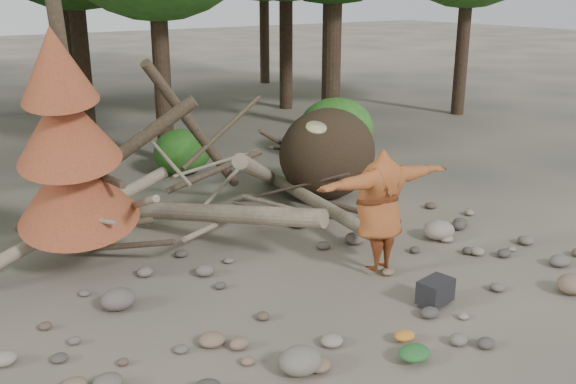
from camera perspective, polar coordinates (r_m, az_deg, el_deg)
ground at (r=9.61m, az=6.99°, el=-9.87°), size 120.00×120.00×0.00m
deadfall_pile at (r=13.54m, az=1.76°, el=2.86°), size 8.55×5.24×3.30m
dead_conifer at (r=10.29m, az=-18.90°, el=3.75°), size 2.06×2.16×4.35m
bush_mid at (r=16.02m, az=-9.39°, el=3.55°), size 1.40×1.40×1.12m
bush_right at (r=17.47m, az=4.31°, el=5.73°), size 2.00×2.00×1.60m
frisbee_thrower at (r=10.20m, az=8.13°, el=-1.63°), size 2.65×0.88×2.56m
backpack at (r=9.67m, az=12.95°, el=-8.88°), size 0.57×0.42×0.34m
cloth_green at (r=8.33m, az=11.15°, el=-14.15°), size 0.43×0.36×0.16m
cloth_orange at (r=8.72m, az=10.31°, el=-12.73°), size 0.29×0.24×0.11m
boulder_front_left at (r=7.96m, az=1.11°, el=-14.75°), size 0.53×0.48×0.32m
boulder_front_right at (r=10.71m, az=23.98°, el=-7.48°), size 0.49×0.44×0.29m
boulder_mid_right at (r=12.11m, az=13.29°, el=-3.32°), size 0.58×0.52×0.35m
boulder_mid_left at (r=9.67m, az=-14.87°, el=-9.19°), size 0.50×0.45×0.30m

